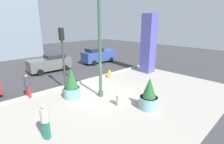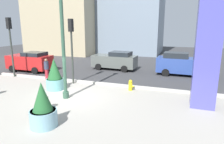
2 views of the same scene
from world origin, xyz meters
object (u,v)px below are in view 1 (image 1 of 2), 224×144
(potted_plant_near_right, at_px, (149,96))
(pedestrian_on_sidewalk, at_px, (45,119))
(potted_plant_mid_plaza, at_px, (72,85))
(pedestrian_by_curb, at_px, (27,85))
(lamp_post, at_px, (100,44))
(concrete_bollard, at_px, (119,100))
(traffic_light_far_side, at_px, (63,49))
(car_curb_east, at_px, (98,55))
(art_pillar_blue, at_px, (148,44))
(car_passing_lane, at_px, (50,63))
(fire_hydrant, at_px, (109,74))

(potted_plant_near_right, height_order, pedestrian_on_sidewalk, potted_plant_near_right)
(potted_plant_mid_plaza, bearing_deg, pedestrian_on_sidewalk, -135.23)
(potted_plant_near_right, distance_m, pedestrian_by_curb, 8.25)
(lamp_post, xyz_separation_m, potted_plant_near_right, (1.01, -3.36, -2.89))
(potted_plant_near_right, distance_m, pedestrian_on_sidewalk, 5.90)
(potted_plant_mid_plaza, xyz_separation_m, concrete_bollard, (1.54, -3.08, -0.59))
(traffic_light_far_side, height_order, pedestrian_on_sidewalk, traffic_light_far_side)
(potted_plant_mid_plaza, height_order, concrete_bollard, potted_plant_mid_plaza)
(potted_plant_near_right, distance_m, traffic_light_far_side, 7.07)
(traffic_light_far_side, relative_size, car_curb_east, 1.04)
(art_pillar_blue, bearing_deg, car_passing_lane, 135.03)
(pedestrian_on_sidewalk, bearing_deg, fire_hydrant, 29.63)
(potted_plant_near_right, relative_size, car_passing_lane, 0.45)
(concrete_bollard, distance_m, traffic_light_far_side, 5.68)
(potted_plant_near_right, height_order, car_curb_east, car_curb_east)
(lamp_post, relative_size, potted_plant_near_right, 3.83)
(potted_plant_mid_plaza, xyz_separation_m, fire_hydrant, (4.91, 1.48, -0.60))
(traffic_light_far_side, relative_size, car_passing_lane, 1.08)
(concrete_bollard, distance_m, pedestrian_by_curb, 6.44)
(concrete_bollard, height_order, traffic_light_far_side, traffic_light_far_side)
(car_curb_east, bearing_deg, car_passing_lane, 176.15)
(fire_hydrant, bearing_deg, car_curb_east, 60.46)
(pedestrian_by_curb, bearing_deg, potted_plant_near_right, -53.99)
(art_pillar_blue, height_order, car_curb_east, art_pillar_blue)
(art_pillar_blue, relative_size, car_passing_lane, 1.36)
(pedestrian_by_curb, bearing_deg, car_passing_lane, 53.86)
(art_pillar_blue, xyz_separation_m, fire_hydrant, (-4.30, 1.31, -2.62))
(traffic_light_far_side, height_order, pedestrian_by_curb, traffic_light_far_side)
(traffic_light_far_side, height_order, car_curb_east, traffic_light_far_side)
(pedestrian_by_curb, bearing_deg, potted_plant_mid_plaza, -43.10)
(concrete_bollard, relative_size, traffic_light_far_side, 0.16)
(potted_plant_near_right, bearing_deg, concrete_bollard, 125.53)
(potted_plant_near_right, relative_size, concrete_bollard, 2.65)
(pedestrian_on_sidewalk, xyz_separation_m, pedestrian_by_curb, (0.85, 5.17, -0.05))
(traffic_light_far_side, bearing_deg, lamp_post, -67.99)
(potted_plant_near_right, height_order, car_passing_lane, potted_plant_near_right)
(lamp_post, xyz_separation_m, concrete_bollard, (-0.06, -1.86, -3.35))
(fire_hydrant, bearing_deg, art_pillar_blue, -16.89)
(fire_hydrant, bearing_deg, lamp_post, -140.83)
(pedestrian_on_sidewalk, relative_size, pedestrian_by_curb, 1.05)
(fire_hydrant, distance_m, pedestrian_by_curb, 7.20)
(car_curb_east, bearing_deg, lamp_post, -127.93)
(potted_plant_mid_plaza, distance_m, concrete_bollard, 3.50)
(art_pillar_blue, relative_size, pedestrian_on_sidewalk, 3.36)
(potted_plant_near_right, distance_m, car_passing_lane, 12.21)
(art_pillar_blue, distance_m, concrete_bollard, 8.73)
(potted_plant_mid_plaza, relative_size, car_passing_lane, 0.49)
(fire_hydrant, xyz_separation_m, concrete_bollard, (-3.37, -4.56, 0.01))
(lamp_post, bearing_deg, fire_hydrant, 39.17)
(art_pillar_blue, relative_size, concrete_bollard, 7.98)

